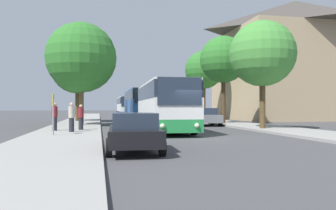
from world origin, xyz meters
TOP-DOWN VIEW (x-y plane):
  - ground_plane at (0.00, 0.00)m, footprint 300.00×300.00m
  - sidewalk_left at (-7.00, 0.00)m, footprint 4.00×120.00m
  - sidewalk_right at (7.00, 0.00)m, footprint 4.00×120.00m
  - building_right_background at (20.70, 22.35)m, footprint 18.38×14.81m
  - bus_front at (-0.87, 4.50)m, footprint 3.14×10.54m
  - bus_middle at (-0.73, 19.36)m, footprint 2.85×11.94m
  - bus_rear at (-0.85, 35.62)m, footprint 2.80×10.98m
  - parked_car_left_curb at (-3.88, -5.05)m, footprint 2.08×4.41m
  - parked_car_right_near at (4.01, 10.17)m, footprint 2.11×4.09m
  - parked_car_right_far at (3.84, 24.65)m, footprint 2.08×4.68m
  - bus_stop_sign at (-7.49, 1.11)m, footprint 0.08×0.45m
  - pedestrian_waiting_near at (-6.72, 3.15)m, footprint 0.36×0.36m
  - pedestrian_waiting_far at (-6.27, 4.84)m, footprint 0.36×0.36m
  - pedestrian_walking_back at (-7.84, 4.47)m, footprint 0.36×0.36m
  - tree_left_near at (-7.42, 19.41)m, footprint 5.56×5.56m
  - tree_left_far at (-6.58, 11.21)m, footprint 5.85×5.85m
  - tree_right_near at (6.06, 3.96)m, footprint 4.59×4.59m
  - tree_right_mid at (6.12, 11.46)m, footprint 4.34×4.34m
  - tree_right_far at (7.92, 22.61)m, footprint 4.81×4.81m

SIDE VIEW (x-z plane):
  - ground_plane at x=0.00m, z-range 0.00..0.00m
  - sidewalk_left at x=-7.00m, z-range 0.00..0.15m
  - sidewalk_right at x=7.00m, z-range 0.00..0.15m
  - parked_car_left_curb at x=-3.88m, z-range 0.03..1.44m
  - parked_car_right_far at x=3.84m, z-range 0.03..1.53m
  - parked_car_right_near at x=4.01m, z-range 0.02..1.56m
  - pedestrian_waiting_far at x=-6.27m, z-range 0.15..1.79m
  - pedestrian_waiting_near at x=-6.72m, z-range 0.16..1.90m
  - pedestrian_walking_back at x=-7.84m, z-range 0.16..1.91m
  - bus_stop_sign at x=-7.49m, z-range 0.42..2.63m
  - bus_rear at x=-0.85m, z-range 0.11..3.30m
  - bus_front at x=-0.87m, z-range 0.12..3.30m
  - bus_middle at x=-0.73m, z-range 0.12..3.58m
  - tree_right_near at x=6.06m, z-range 1.59..9.10m
  - tree_left_far at x=-6.58m, z-range 1.48..10.02m
  - tree_left_near at x=-7.42m, z-range 1.60..10.10m
  - tree_right_mid at x=6.12m, z-range 1.97..10.02m
  - tree_right_far at x=7.92m, z-range 2.02..10.63m
  - building_right_background at x=20.70m, z-range 0.00..15.91m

